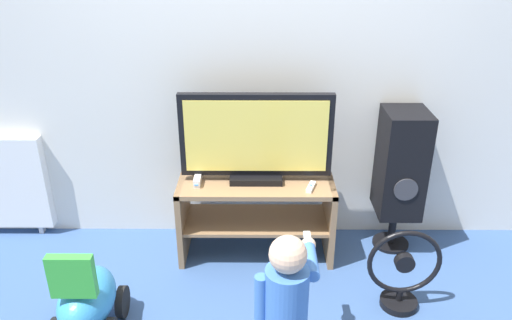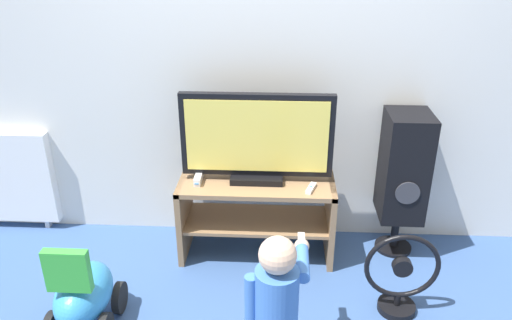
% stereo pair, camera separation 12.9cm
% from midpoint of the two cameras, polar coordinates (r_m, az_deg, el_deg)
% --- Properties ---
extents(ground_plane, '(16.00, 16.00, 0.00)m').
position_cam_midpoint_polar(ground_plane, '(3.24, -1.18, -12.42)').
color(ground_plane, '#38568C').
extents(wall_back, '(10.00, 0.06, 2.60)m').
position_cam_midpoint_polar(wall_back, '(3.14, -1.16, 12.69)').
color(wall_back, silver).
rests_on(wall_back, ground_plane).
extents(tv_stand, '(0.98, 0.42, 0.53)m').
position_cam_midpoint_polar(tv_stand, '(3.22, -1.14, -5.32)').
color(tv_stand, '#93704C').
rests_on(tv_stand, ground_plane).
extents(television, '(0.93, 0.20, 0.56)m').
position_cam_midpoint_polar(television, '(3.03, -1.21, 2.40)').
color(television, black).
rests_on(television, tv_stand).
extents(game_console, '(0.04, 0.18, 0.05)m').
position_cam_midpoint_polar(game_console, '(3.14, -7.82, -2.13)').
color(game_console, white).
rests_on(game_console, tv_stand).
extents(remote_primary, '(0.07, 0.13, 0.03)m').
position_cam_midpoint_polar(remote_primary, '(3.05, 5.09, -3.10)').
color(remote_primary, white).
rests_on(remote_primary, tv_stand).
extents(child, '(0.30, 0.45, 0.78)m').
position_cam_midpoint_polar(child, '(2.33, 1.93, -15.33)').
color(child, '#3F4C72').
rests_on(child, ground_plane).
extents(speaker_tower, '(0.27, 0.33, 0.96)m').
position_cam_midpoint_polar(speaker_tower, '(3.28, 15.15, -0.62)').
color(speaker_tower, black).
rests_on(speaker_tower, ground_plane).
extents(floor_fan, '(0.41, 0.21, 0.51)m').
position_cam_midpoint_polar(floor_fan, '(2.94, 15.22, -12.38)').
color(floor_fan, black).
rests_on(floor_fan, ground_plane).
extents(ride_on_toy, '(0.32, 0.45, 0.57)m').
position_cam_midpoint_polar(ride_on_toy, '(2.85, -20.05, -14.81)').
color(ride_on_toy, '#338CD1').
rests_on(ride_on_toy, ground_plane).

